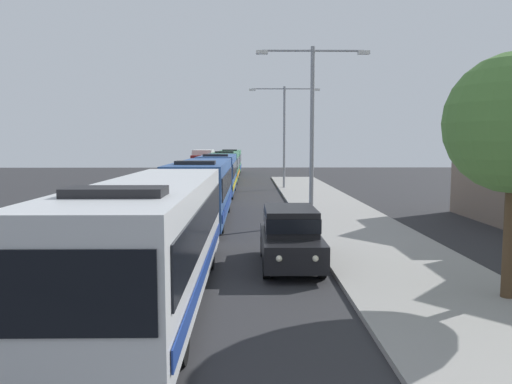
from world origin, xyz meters
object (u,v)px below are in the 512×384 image
bus_lead (155,235)px  bus_second_in_line (203,188)px  white_suv (290,235)px  bus_fourth_in_line (226,165)px  streetlamp_mid (312,117)px  bus_middle (219,173)px  bus_rear (231,161)px  box_truck_oncoming (203,162)px  streetlamp_far (284,126)px

bus_lead → bus_second_in_line: bearing=90.0°
bus_lead → white_suv: bus_lead is taller
bus_lead → bus_fourth_in_line: 39.24m
bus_second_in_line → streetlamp_mid: 6.60m
bus_middle → bus_rear: (0.00, 25.95, 0.00)m
box_truck_oncoming → bus_rear: bearing=43.0°
bus_fourth_in_line → bus_middle: bearing=-90.0°
bus_fourth_in_line → box_truck_oncoming: size_ratio=1.78×
bus_middle → streetlamp_mid: (5.40, -14.53, 3.56)m
bus_rear → box_truck_oncoming: bus_rear is taller
bus_lead → box_truck_oncoming: size_ratio=1.72×
bus_second_in_line → streetlamp_far: (5.40, 17.71, 3.74)m
bus_lead → bus_fourth_in_line: same height
bus_rear → bus_fourth_in_line: bearing=-90.0°
bus_lead → bus_middle: (-0.00, 26.34, -0.00)m
bus_rear → white_suv: 48.82m
bus_middle → bus_rear: size_ratio=0.99×
bus_second_in_line → bus_fourth_in_line: 26.12m
box_truck_oncoming → bus_lead: bearing=-86.2°
bus_second_in_line → white_suv: bearing=-68.7°
bus_lead → box_truck_oncoming: 49.32m
box_truck_oncoming → streetlamp_far: (8.70, -18.38, 3.73)m
bus_fourth_in_line → box_truck_oncoming: 10.51m
bus_second_in_line → bus_middle: (-0.00, 13.23, -0.00)m
box_truck_oncoming → streetlamp_far: 20.67m
bus_second_in_line → white_suv: bus_second_in_line is taller
white_suv → streetlamp_far: size_ratio=0.55×
bus_middle → streetlamp_mid: size_ratio=1.32×
bus_lead → bus_rear: 52.29m
white_suv → streetlamp_far: streetlamp_far is taller
bus_lead → box_truck_oncoming: bus_lead is taller
streetlamp_mid → bus_lead: bearing=-114.6°
bus_rear → box_truck_oncoming: (-3.30, -3.08, 0.01)m
bus_middle → white_suv: bus_middle is taller
box_truck_oncoming → streetlamp_mid: size_ratio=0.82×
bus_lead → streetlamp_far: 31.52m
white_suv → bus_fourth_in_line: bearing=95.9°
bus_second_in_line → bus_fourth_in_line: same height
bus_middle → streetlamp_far: (5.40, 4.49, 3.74)m
bus_lead → streetlamp_far: (5.40, 30.83, 3.74)m
streetlamp_mid → streetlamp_far: 19.02m
bus_fourth_in_line → bus_second_in_line: bearing=-90.0°
bus_middle → white_suv: size_ratio=2.35×
bus_second_in_line → streetlamp_mid: bearing=-13.6°
bus_fourth_in_line → streetlamp_far: bearing=-57.3°
bus_fourth_in_line → streetlamp_mid: bearing=-78.9°
white_suv → box_truck_oncoming: 46.13m
bus_fourth_in_line → white_suv: 35.82m
bus_lead → bus_middle: 26.34m
bus_middle → box_truck_oncoming: (-3.30, 22.86, 0.01)m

